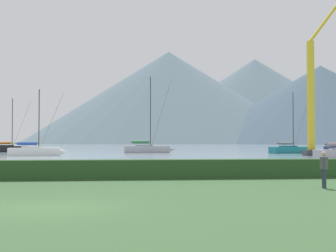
# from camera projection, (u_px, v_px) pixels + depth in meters

# --- Properties ---
(ground_plane) EXTENTS (1000.00, 1000.00, 0.00)m
(ground_plane) POSITION_uv_depth(u_px,v_px,m) (49.00, 208.00, 14.95)
(ground_plane) COLOR #385B33
(harbor_water) EXTENTS (320.00, 246.00, 0.00)m
(harbor_water) POSITION_uv_depth(u_px,v_px,m) (112.00, 147.00, 151.13)
(harbor_water) COLOR #8499A8
(harbor_water) RESTS_ON ground_plane
(hedge_line) EXTENTS (80.00, 1.20, 1.07)m
(hedge_line) POSITION_uv_depth(u_px,v_px,m) (78.00, 170.00, 25.90)
(hedge_line) COLOR #284C23
(hedge_line) RESTS_ON ground_plane
(sailboat_slip_3) EXTENTS (8.29, 3.44, 9.34)m
(sailboat_slip_3) POSITION_uv_depth(u_px,v_px,m) (35.00, 151.00, 66.07)
(sailboat_slip_3) COLOR white
(sailboat_slip_3) RESTS_ON harbor_water
(sailboat_slip_4) EXTENTS (8.19, 4.09, 10.06)m
(sailboat_slip_4) POSITION_uv_depth(u_px,v_px,m) (9.00, 148.00, 88.30)
(sailboat_slip_4) COLOR black
(sailboat_slip_4) RESTS_ON harbor_water
(sailboat_slip_6) EXTENTS (8.17, 3.68, 10.22)m
(sailboat_slip_6) POSITION_uv_depth(u_px,v_px,m) (291.00, 149.00, 78.89)
(sailboat_slip_6) COLOR #19707A
(sailboat_slip_6) RESTS_ON harbor_water
(sailboat_slip_8) EXTENTS (8.99, 3.12, 13.23)m
(sailboat_slip_8) POSITION_uv_depth(u_px,v_px,m) (147.00, 149.00, 81.44)
(sailboat_slip_8) COLOR #9E9EA3
(sailboat_slip_8) RESTS_ON harbor_water
(person_seated_viewer) EXTENTS (0.36, 0.57, 1.65)m
(person_seated_viewer) POSITION_uv_depth(u_px,v_px,m) (324.00, 167.00, 21.12)
(person_seated_viewer) COLOR #2D3347
(person_seated_viewer) RESTS_ON ground_plane
(dock_crane) EXTENTS (6.41, 2.00, 23.21)m
(dock_crane) POSITION_uv_depth(u_px,v_px,m) (312.00, 102.00, 66.75)
(dock_crane) COLOR #333338
(dock_crane) RESTS_ON ground_plane
(distant_hill_west_ridge) EXTENTS (231.13, 231.13, 74.00)m
(distant_hill_west_ridge) POSITION_uv_depth(u_px,v_px,m) (169.00, 97.00, 380.61)
(distant_hill_west_ridge) COLOR slate
(distant_hill_west_ridge) RESTS_ON ground_plane
(distant_hill_central_peak) EXTENTS (239.22, 239.22, 77.47)m
(distant_hill_central_peak) POSITION_uv_depth(u_px,v_px,m) (255.00, 101.00, 435.46)
(distant_hill_central_peak) COLOR slate
(distant_hill_central_peak) RESTS_ON ground_plane
(distant_hill_east_ridge) EXTENTS (195.93, 195.93, 56.17)m
(distant_hill_east_ridge) POSITION_uv_depth(u_px,v_px,m) (321.00, 105.00, 339.68)
(distant_hill_east_ridge) COLOR #425666
(distant_hill_east_ridge) RESTS_ON ground_plane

